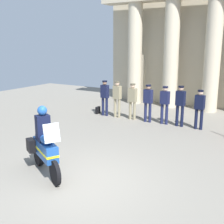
# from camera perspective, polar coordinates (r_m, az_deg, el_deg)

# --- Properties ---
(ground_plane) EXTENTS (28.00, 28.00, 0.00)m
(ground_plane) POSITION_cam_1_polar(r_m,az_deg,el_deg) (7.83, -6.23, -13.30)
(ground_plane) COLOR gray
(colonnade_backdrop) EXTENTS (10.57, 1.67, 6.69)m
(colonnade_backdrop) POSITION_cam_1_polar(r_m,az_deg,el_deg) (16.62, 15.86, 12.84)
(colonnade_backdrop) COLOR #B6AB91
(colonnade_backdrop) RESTS_ON ground_plane
(officer_in_row_0) EXTENTS (0.40, 0.27, 1.74)m
(officer_in_row_0) POSITION_cam_1_polar(r_m,az_deg,el_deg) (14.26, -1.43, 3.33)
(officer_in_row_0) COLOR #141938
(officer_in_row_0) RESTS_ON ground_plane
(officer_in_row_1) EXTENTS (0.40, 0.27, 1.75)m
(officer_in_row_1) POSITION_cam_1_polar(r_m,az_deg,el_deg) (13.92, 1.01, 3.11)
(officer_in_row_1) COLOR gray
(officer_in_row_1) RESTS_ON ground_plane
(officer_in_row_2) EXTENTS (0.40, 0.27, 1.70)m
(officer_in_row_2) POSITION_cam_1_polar(r_m,az_deg,el_deg) (13.56, 4.04, 2.66)
(officer_in_row_2) COLOR gray
(officer_in_row_2) RESTS_ON ground_plane
(officer_in_row_3) EXTENTS (0.40, 0.27, 1.71)m
(officer_in_row_3) POSITION_cam_1_polar(r_m,az_deg,el_deg) (13.17, 7.07, 2.30)
(officer_in_row_3) COLOR #191E42
(officer_in_row_3) RESTS_ON ground_plane
(officer_in_row_4) EXTENTS (0.40, 0.27, 1.69)m
(officer_in_row_4) POSITION_cam_1_polar(r_m,az_deg,el_deg) (12.94, 10.31, 1.95)
(officer_in_row_4) COLOR #191E42
(officer_in_row_4) RESTS_ON ground_plane
(officer_in_row_5) EXTENTS (0.40, 0.27, 1.76)m
(officer_in_row_5) POSITION_cam_1_polar(r_m,az_deg,el_deg) (12.70, 13.25, 1.78)
(officer_in_row_5) COLOR black
(officer_in_row_5) RESTS_ON ground_plane
(officer_in_row_6) EXTENTS (0.40, 0.27, 1.65)m
(officer_in_row_6) POSITION_cam_1_polar(r_m,az_deg,el_deg) (12.47, 16.80, 1.07)
(officer_in_row_6) COLOR black
(officer_in_row_6) RESTS_ON ground_plane
(motorcycle_with_rider) EXTENTS (1.89, 1.19, 1.90)m
(motorcycle_with_rider) POSITION_cam_1_polar(r_m,az_deg,el_deg) (8.13, -13.10, -6.47)
(motorcycle_with_rider) COLOR black
(motorcycle_with_rider) RESTS_ON ground_plane
(briefcase_on_ground) EXTENTS (0.10, 0.32, 0.36)m
(briefcase_on_ground) POSITION_cam_1_polar(r_m,az_deg,el_deg) (14.86, -2.78, 0.37)
(briefcase_on_ground) COLOR black
(briefcase_on_ground) RESTS_ON ground_plane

